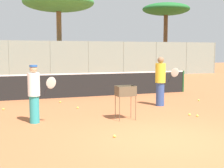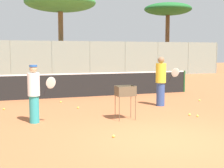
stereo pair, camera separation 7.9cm
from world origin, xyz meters
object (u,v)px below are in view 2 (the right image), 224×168
object	(u,v)px
tennis_net	(87,84)
parked_car	(69,67)
player_red_cap	(34,93)
ball_cart	(125,94)
player_white_outfit	(161,81)

from	to	relation	value
tennis_net	parked_car	bearing A→B (deg)	82.37
player_red_cap	ball_cart	bearing A→B (deg)	23.61
tennis_net	ball_cart	bearing A→B (deg)	-91.40
tennis_net	ball_cart	distance (m)	4.97
ball_cart	parked_car	distance (m)	17.99
ball_cart	player_white_outfit	bearing A→B (deg)	39.79
player_red_cap	ball_cart	distance (m)	2.61
player_white_outfit	parked_car	size ratio (longest dim) A/B	0.43
tennis_net	player_red_cap	distance (m)	5.28
player_white_outfit	parked_car	world-z (taller)	player_white_outfit
ball_cart	parked_car	xyz separation A→B (m)	(1.85, 17.89, -0.12)
ball_cart	parked_car	world-z (taller)	parked_car
player_red_cap	ball_cart	world-z (taller)	player_red_cap
player_white_outfit	player_red_cap	distance (m)	4.90
player_white_outfit	player_red_cap	size ratio (longest dim) A/B	1.11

